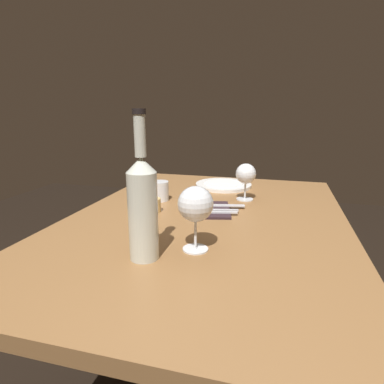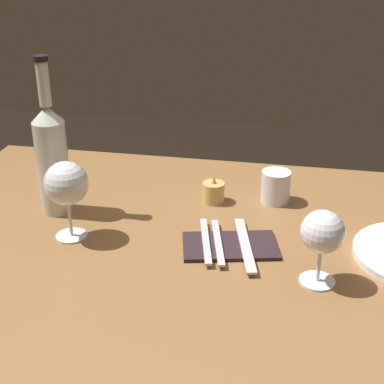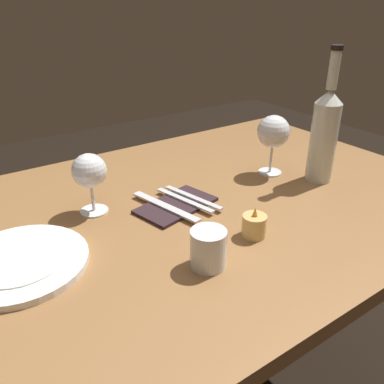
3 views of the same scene
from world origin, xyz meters
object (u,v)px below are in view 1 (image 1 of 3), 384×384
Objects in this scene: fork_inner at (212,210)px; wine_glass_right at (196,205)px; fork_outer at (211,212)px; table_knife at (215,205)px; wine_glass_left at (246,175)px; water_tumbler at (160,192)px; dinner_plate at (223,185)px; wine_bottle at (143,205)px; votive_candle at (153,205)px; folded_napkin at (214,210)px.

wine_glass_right is at bearing -176.47° from fork_inner.
fork_outer is 0.08m from table_knife.
wine_glass_left is 1.91× the size of water_tumbler.
fork_inner is (-0.20, 0.09, -0.09)m from wine_glass_left.
water_tumbler is 0.36m from dinner_plate.
table_knife is (0.44, -0.09, -0.12)m from wine_bottle.
dinner_plate is at bearing 31.17° from wine_glass_left.
wine_glass_right reaches higher than fork_outer.
votive_candle reaches higher than fork_outer.
fork_inner and fork_outer have the same top height.
votive_candle is 0.38× the size of fork_outer.
votive_candle is at bearing 115.45° from table_knife.
folded_napkin is at bearing -12.25° from wine_bottle.
dinner_plate reaches higher than fork_outer.
table_knife is (0.05, -0.00, 0.00)m from fork_inner.
wine_glass_left is at bearing -148.83° from dinner_plate.
wine_bottle is 1.98× the size of fork_outer.
table_knife is at bearing -101.37° from water_tumbler.
table_knife is at bearing 147.52° from wine_glass_left.
wine_bottle reaches higher than dinner_plate.
wine_bottle is at bearing -163.68° from water_tumbler.
votive_candle is at bearing -168.57° from water_tumbler.
wine_glass_left is 0.26m from fork_outer.
wine_glass_right is 0.80× the size of table_knife.
wine_glass_left is at bearing -50.84° from votive_candle.
dinner_plate is at bearing 3.93° from wine_glass_right.
wine_glass_right is at bearing -177.01° from table_knife.
wine_bottle reaches higher than wine_glass_right.
wine_glass_right is 0.38m from table_knife.
table_knife is (0.36, 0.02, -0.11)m from wine_glass_right.
water_tumbler reaches higher than fork_outer.
votive_candle is 0.26× the size of dinner_plate.
dinner_plate is 1.44× the size of fork_outer.
wine_glass_right is 0.71m from dinner_plate.
fork_inner is (0.04, -0.20, -0.01)m from votive_candle.
wine_bottle is 1.38× the size of dinner_plate.
dinner_plate is at bearing 4.52° from folded_napkin.
wine_glass_right is 0.66× the size of dinner_plate.
fork_outer is (-0.03, 0.00, 0.00)m from fork_inner.
wine_glass_right is at bearing -54.53° from wine_bottle.
wine_bottle is 1.68× the size of folded_napkin.
wine_glass_left is at bearing -17.14° from wine_bottle.
votive_candle is 0.32× the size of folded_napkin.
folded_napkin is at bearing -0.00° from fork_outer.
fork_inner is at bearing -13.02° from wine_bottle.
wine_glass_right is at bearing -176.74° from folded_napkin.
wine_glass_left is at bearing -73.44° from water_tumbler.
wine_glass_left is 0.86× the size of wine_glass_right.
wine_glass_right is 0.35m from folded_napkin.
table_knife is at bearing -64.55° from votive_candle.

